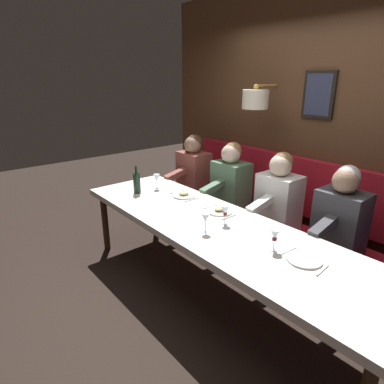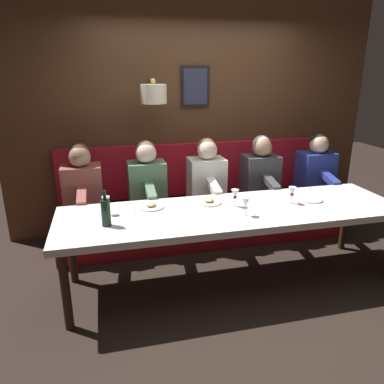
{
  "view_description": "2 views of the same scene",
  "coord_description": "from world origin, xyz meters",
  "px_view_note": "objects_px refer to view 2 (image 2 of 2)",
  "views": [
    {
      "loc": [
        -1.78,
        -1.82,
        1.93
      ],
      "look_at": [
        0.05,
        0.37,
        0.92
      ],
      "focal_mm": 30.53,
      "sensor_mm": 36.0,
      "label": 1
    },
    {
      "loc": [
        -2.92,
        1.1,
        1.93
      ],
      "look_at": [
        0.05,
        0.37,
        0.92
      ],
      "focal_mm": 34.23,
      "sensor_mm": 36.0,
      "label": 2
    }
  ],
  "objects_px": {
    "diner_near": "(260,172)",
    "wine_bottle": "(106,212)",
    "diner_nearest": "(316,168)",
    "diner_far": "(147,180)",
    "wine_glass_0": "(246,203)",
    "dining_table": "(233,215)",
    "wine_glass_1": "(106,202)",
    "diner_middle": "(206,176)",
    "wine_glass_2": "(235,195)",
    "diner_farthest": "(82,184)",
    "wine_glass_3": "(292,192)"
  },
  "relations": [
    {
      "from": "diner_nearest",
      "to": "diner_farthest",
      "type": "distance_m",
      "value": 2.71
    },
    {
      "from": "diner_near",
      "to": "diner_middle",
      "type": "relative_size",
      "value": 1.0
    },
    {
      "from": "diner_far",
      "to": "wine_glass_0",
      "type": "relative_size",
      "value": 4.82
    },
    {
      "from": "dining_table",
      "to": "diner_nearest",
      "type": "xyz_separation_m",
      "value": [
        0.88,
        -1.37,
        0.13
      ]
    },
    {
      "from": "wine_glass_0",
      "to": "wine_bottle",
      "type": "bearing_deg",
      "value": 86.9
    },
    {
      "from": "dining_table",
      "to": "diner_far",
      "type": "height_order",
      "value": "diner_far"
    },
    {
      "from": "diner_far",
      "to": "wine_bottle",
      "type": "xyz_separation_m",
      "value": [
        -0.98,
        0.45,
        0.04
      ]
    },
    {
      "from": "wine_glass_1",
      "to": "wine_glass_0",
      "type": "bearing_deg",
      "value": -105.13
    },
    {
      "from": "wine_glass_2",
      "to": "wine_glass_3",
      "type": "bearing_deg",
      "value": -95.35
    },
    {
      "from": "diner_near",
      "to": "wine_bottle",
      "type": "bearing_deg",
      "value": 118.97
    },
    {
      "from": "diner_farthest",
      "to": "diner_middle",
      "type": "bearing_deg",
      "value": -90.0
    },
    {
      "from": "diner_far",
      "to": "wine_glass_0",
      "type": "distance_m",
      "value": 1.27
    },
    {
      "from": "diner_nearest",
      "to": "wine_bottle",
      "type": "height_order",
      "value": "diner_nearest"
    },
    {
      "from": "dining_table",
      "to": "diner_far",
      "type": "distance_m",
      "value": 1.12
    },
    {
      "from": "diner_far",
      "to": "wine_bottle",
      "type": "relative_size",
      "value": 2.64
    },
    {
      "from": "wine_bottle",
      "to": "diner_middle",
      "type": "bearing_deg",
      "value": -48.79
    },
    {
      "from": "diner_middle",
      "to": "wine_bottle",
      "type": "xyz_separation_m",
      "value": [
        -0.98,
        1.12,
        0.04
      ]
    },
    {
      "from": "dining_table",
      "to": "diner_far",
      "type": "bearing_deg",
      "value": 37.26
    },
    {
      "from": "diner_middle",
      "to": "wine_glass_1",
      "type": "height_order",
      "value": "diner_middle"
    },
    {
      "from": "diner_middle",
      "to": "wine_glass_0",
      "type": "bearing_deg",
      "value": -177.13
    },
    {
      "from": "diner_farthest",
      "to": "wine_bottle",
      "type": "height_order",
      "value": "diner_farthest"
    },
    {
      "from": "diner_farthest",
      "to": "wine_glass_3",
      "type": "distance_m",
      "value": 2.12
    },
    {
      "from": "diner_near",
      "to": "diner_farthest",
      "type": "xyz_separation_m",
      "value": [
        0.0,
        1.99,
        0.0
      ]
    },
    {
      "from": "diner_middle",
      "to": "wine_glass_2",
      "type": "xyz_separation_m",
      "value": [
        -0.81,
        -0.04,
        0.04
      ]
    },
    {
      "from": "wine_glass_1",
      "to": "wine_glass_2",
      "type": "xyz_separation_m",
      "value": [
        -0.08,
        -1.16,
        -0.0
      ]
    },
    {
      "from": "dining_table",
      "to": "diner_farthest",
      "type": "relative_size",
      "value": 3.95
    },
    {
      "from": "diner_near",
      "to": "wine_glass_3",
      "type": "relative_size",
      "value": 4.82
    },
    {
      "from": "diner_far",
      "to": "diner_middle",
      "type": "bearing_deg",
      "value": -90.0
    },
    {
      "from": "diner_near",
      "to": "wine_glass_3",
      "type": "height_order",
      "value": "diner_near"
    },
    {
      "from": "wine_glass_0",
      "to": "wine_glass_1",
      "type": "distance_m",
      "value": 1.21
    },
    {
      "from": "dining_table",
      "to": "wine_glass_1",
      "type": "xyz_separation_m",
      "value": [
        0.15,
        1.11,
        0.17
      ]
    },
    {
      "from": "dining_table",
      "to": "diner_near",
      "type": "distance_m",
      "value": 1.1
    },
    {
      "from": "diner_nearest",
      "to": "diner_middle",
      "type": "distance_m",
      "value": 1.37
    },
    {
      "from": "diner_near",
      "to": "wine_bottle",
      "type": "height_order",
      "value": "diner_near"
    },
    {
      "from": "diner_nearest",
      "to": "wine_glass_1",
      "type": "height_order",
      "value": "diner_nearest"
    },
    {
      "from": "diner_near",
      "to": "wine_glass_2",
      "type": "height_order",
      "value": "diner_near"
    },
    {
      "from": "diner_near",
      "to": "diner_farthest",
      "type": "distance_m",
      "value": 1.99
    },
    {
      "from": "diner_near",
      "to": "diner_nearest",
      "type": "bearing_deg",
      "value": -90.0
    },
    {
      "from": "diner_middle",
      "to": "wine_glass_1",
      "type": "bearing_deg",
      "value": 123.19
    },
    {
      "from": "wine_glass_1",
      "to": "wine_glass_3",
      "type": "xyz_separation_m",
      "value": [
        -0.13,
        -1.7,
        -0.0
      ]
    },
    {
      "from": "diner_nearest",
      "to": "wine_glass_1",
      "type": "distance_m",
      "value": 2.59
    },
    {
      "from": "diner_near",
      "to": "wine_bottle",
      "type": "distance_m",
      "value": 2.02
    },
    {
      "from": "diner_near",
      "to": "wine_glass_1",
      "type": "height_order",
      "value": "diner_near"
    },
    {
      "from": "dining_table",
      "to": "wine_glass_3",
      "type": "xyz_separation_m",
      "value": [
        0.02,
        -0.59,
        0.17
      ]
    },
    {
      "from": "diner_farthest",
      "to": "diner_near",
      "type": "bearing_deg",
      "value": -90.0
    },
    {
      "from": "diner_near",
      "to": "diner_middle",
      "type": "height_order",
      "value": "same"
    },
    {
      "from": "wine_glass_1",
      "to": "diner_near",
      "type": "bearing_deg",
      "value": -67.57
    },
    {
      "from": "wine_glass_2",
      "to": "wine_glass_3",
      "type": "relative_size",
      "value": 1.0
    },
    {
      "from": "wine_bottle",
      "to": "diner_farthest",
      "type": "bearing_deg",
      "value": 12.76
    },
    {
      "from": "diner_far",
      "to": "wine_glass_3",
      "type": "distance_m",
      "value": 1.53
    }
  ]
}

